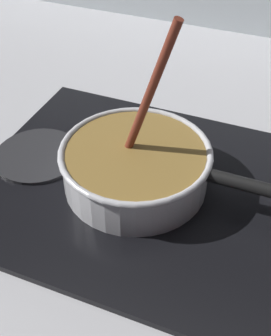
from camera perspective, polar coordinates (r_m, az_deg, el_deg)
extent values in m
cube|color=#B7B7BC|center=(0.80, -9.55, -4.65)|extent=(2.40, 1.60, 0.04)
cube|color=black|center=(0.79, 0.00, -2.28)|extent=(0.56, 0.48, 0.01)
torus|color=#592D0C|center=(0.78, 0.00, -1.75)|extent=(0.18, 0.18, 0.01)
cylinder|color=#262628|center=(0.86, -12.39, 1.64)|extent=(0.16, 0.16, 0.01)
cylinder|color=silver|center=(0.76, 0.00, 0.00)|extent=(0.25, 0.25, 0.07)
cylinder|color=olive|center=(0.76, 0.00, 0.23)|extent=(0.24, 0.24, 0.07)
torus|color=silver|center=(0.74, 0.00, 2.09)|extent=(0.26, 0.26, 0.01)
cylinder|color=black|center=(0.71, 14.15, -2.12)|extent=(0.13, 0.02, 0.02)
cylinder|color=#E5CC7A|center=(0.78, -0.79, 3.31)|extent=(0.04, 0.04, 0.01)
cylinder|color=#E5CC7A|center=(0.68, 2.17, -3.31)|extent=(0.04, 0.04, 0.01)
cylinder|color=#E5CC7A|center=(0.72, -0.50, 0.03)|extent=(0.04, 0.04, 0.01)
cylinder|color=#E5CC7A|center=(0.69, -3.56, -2.68)|extent=(0.04, 0.04, 0.01)
cylinder|color=beige|center=(0.71, 3.33, -1.24)|extent=(0.04, 0.04, 0.01)
cylinder|color=#E5CC7A|center=(0.78, 1.94, 3.34)|extent=(0.03, 0.03, 0.01)
cylinder|color=#E5CC7A|center=(0.76, 4.94, 2.45)|extent=(0.03, 0.03, 0.01)
cylinder|color=maroon|center=(0.68, 1.76, 9.34)|extent=(0.09, 0.02, 0.25)
cube|color=brown|center=(0.76, -1.18, 1.97)|extent=(0.05, 0.03, 0.01)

